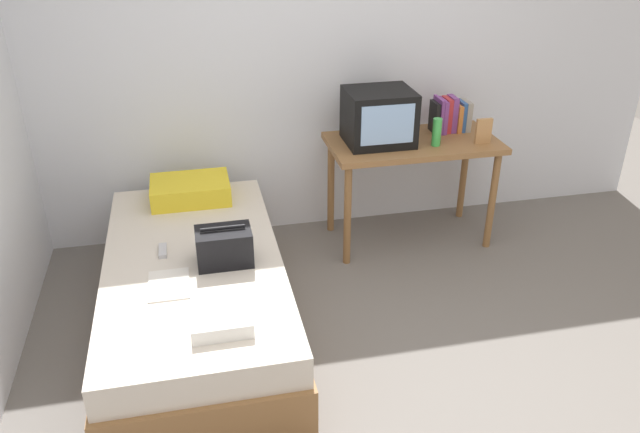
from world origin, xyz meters
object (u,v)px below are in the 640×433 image
Objects in this scene: picture_frame at (484,131)px; remote_dark at (229,312)px; tv at (379,117)px; handbag at (224,246)px; water_bottle at (437,132)px; book_row at (450,115)px; folded_towel at (222,322)px; magazine at (169,285)px; remote_silver at (163,251)px; pillow at (190,190)px; bed at (196,293)px; desk at (412,154)px.

picture_frame is 2.19m from remote_dark.
tv is 1.45m from handbag.
water_bottle is at bearing 25.47° from handbag.
book_row is 2.35m from folded_towel.
picture_frame is 0.58× the size of handbag.
folded_towel reaches higher than magazine.
remote_silver is 0.81m from folded_towel.
pillow is at bearing 175.24° from water_bottle.
water_bottle reaches higher than folded_towel.
remote_dark is (0.15, -0.56, 0.25)m from bed.
desk is 2.02m from folded_towel.
water_bottle is 2.02m from magazine.
remote_dark is at bearing -74.60° from bed.
magazine is at bearing -149.39° from desk.
remote_dark is at bearing -147.77° from picture_frame.
desk is (1.54, 0.74, 0.43)m from bed.
book_row is at bearing 41.49° from folded_towel.
remote_silver is at bearing 151.59° from handbag.
bed is 2.15m from book_row.
folded_towel is (-1.87, -1.26, -0.34)m from picture_frame.
desk is 1.60m from handbag.
pillow is at bearing 93.60° from folded_towel.
bed is at bearing 62.61° from magazine.
picture_frame is 1.94m from handbag.
tv is 1.66m from remote_silver.
tv is 1.80m from remote_dark.
water_bottle is at bearing 20.52° from bed.
picture_frame is (0.43, -0.15, 0.19)m from desk.
remote_silver is at bearing 109.59° from folded_towel.
water_bottle is 1.20× the size of remote_dark.
pillow is at bearing 74.52° from remote_silver.
remote_silver is 0.51× the size of folded_towel.
handbag is (-1.80, -0.67, -0.28)m from picture_frame.
tv is at bearing 24.45° from remote_silver.
remote_silver is (-2.14, -0.49, -0.37)m from picture_frame.
pillow is at bearing 95.74° from remote_dark.
bed is at bearing -154.39° from desk.
desk is 0.37m from tv.
desk is at bearing -4.04° from tv.
bed is 11.53× the size of picture_frame.
tv is at bearing 49.16° from remote_dark.
handbag is 1.92× the size of remote_dark.
magazine reaches higher than bed.
handbag is (-1.12, -0.84, -0.37)m from tv.
handbag is 1.07× the size of folded_towel.
pillow is 0.86m from handbag.
folded_towel is at bearing -80.51° from bed.
magazine is at bearing -144.70° from tv.
tv is 1.34m from pillow.
picture_frame is (0.13, -0.28, -0.03)m from book_row.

